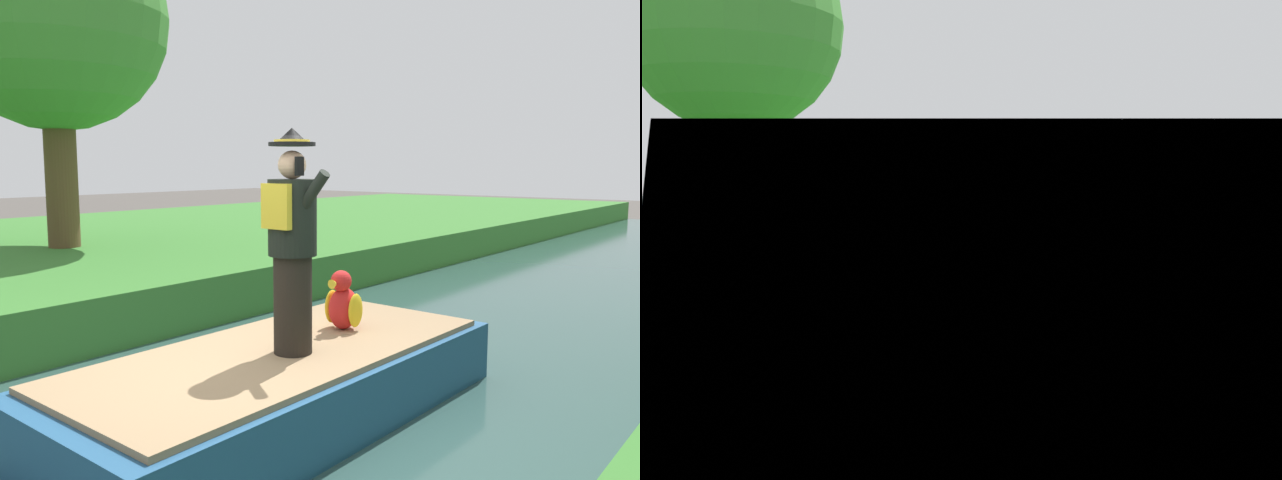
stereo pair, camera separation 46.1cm
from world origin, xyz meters
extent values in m
plane|color=#4C4742|center=(0.00, 0.00, 0.00)|extent=(80.00, 80.00, 0.00)
cube|color=#2D4C47|center=(0.00, 0.00, 0.05)|extent=(5.55, 48.00, 0.10)
cube|color=#23517A|center=(0.00, 0.55, 0.38)|extent=(1.84, 4.22, 0.56)
cube|color=#997A56|center=(0.00, 0.55, 0.69)|extent=(1.69, 3.88, 0.05)
cylinder|color=black|center=(0.16, 0.50, 1.12)|extent=(0.32, 0.32, 0.82)
cylinder|color=black|center=(0.16, 0.50, 1.84)|extent=(0.40, 0.40, 0.62)
cube|color=gold|center=(0.16, 0.31, 1.94)|extent=(0.28, 0.06, 0.36)
sphere|color=#DBA884|center=(0.16, 0.50, 2.27)|extent=(0.23, 0.23, 0.23)
cylinder|color=black|center=(0.16, 0.50, 2.43)|extent=(0.38, 0.38, 0.03)
cone|color=black|center=(0.16, 0.50, 2.50)|extent=(0.26, 0.26, 0.12)
cylinder|color=gold|center=(0.16, 0.50, 2.46)|extent=(0.29, 0.29, 0.02)
cylinder|color=black|center=(0.38, 0.46, 2.02)|extent=(0.38, 0.09, 0.43)
cube|color=black|center=(0.29, 0.44, 2.26)|extent=(0.03, 0.08, 0.15)
ellipsoid|color=red|center=(0.02, 1.37, 0.91)|extent=(0.26, 0.32, 0.40)
sphere|color=red|center=(0.02, 1.33, 1.18)|extent=(0.20, 0.20, 0.20)
cone|color=yellow|center=(0.02, 1.23, 1.17)|extent=(0.09, 0.09, 0.09)
ellipsoid|color=yellow|center=(-0.12, 1.37, 0.91)|extent=(0.08, 0.20, 0.32)
ellipsoid|color=yellow|center=(0.16, 1.37, 0.91)|extent=(0.08, 0.20, 0.32)
cylinder|color=brown|center=(-7.25, 2.55, 2.11)|extent=(0.56, 0.56, 2.68)
sphere|color=#448B37|center=(-7.25, 2.55, 4.84)|extent=(3.97, 3.97, 3.97)
camera|label=1|loc=(3.55, -3.28, 2.27)|focal=35.23mm
camera|label=2|loc=(3.89, -2.98, 2.27)|focal=35.23mm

